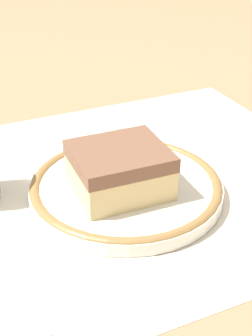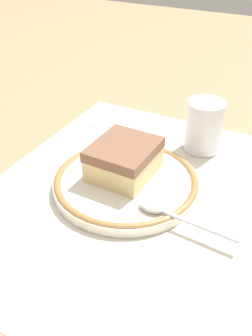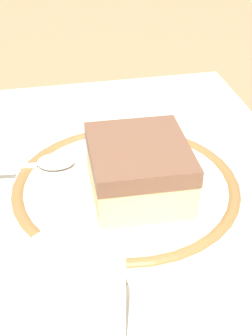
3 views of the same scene
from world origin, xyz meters
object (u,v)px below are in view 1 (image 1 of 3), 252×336
(plate, at_px, (126,187))
(cake_slice, at_px, (120,170))
(napkin, at_px, (201,135))
(sugar_packet, at_px, (18,326))
(spoon, at_px, (134,142))

(plate, bearing_deg, cake_slice, 38.65)
(napkin, distance_m, sugar_packet, 0.39)
(plate, bearing_deg, napkin, -149.53)
(spoon, height_order, sugar_packet, spoon)
(spoon, bearing_deg, cake_slice, 56.63)
(plate, height_order, spoon, spoon)
(cake_slice, xyz_separation_m, sugar_packet, (0.15, 0.13, -0.04))
(cake_slice, xyz_separation_m, spoon, (-0.06, -0.09, -0.02))
(cake_slice, bearing_deg, plate, -141.35)
(plate, xyz_separation_m, sugar_packet, (0.16, 0.14, -0.01))
(plate, height_order, napkin, plate)
(cake_slice, distance_m, napkin, 0.20)
(sugar_packet, bearing_deg, napkin, -143.50)
(spoon, xyz_separation_m, napkin, (-0.11, -0.01, -0.02))
(napkin, height_order, sugar_packet, sugar_packet)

